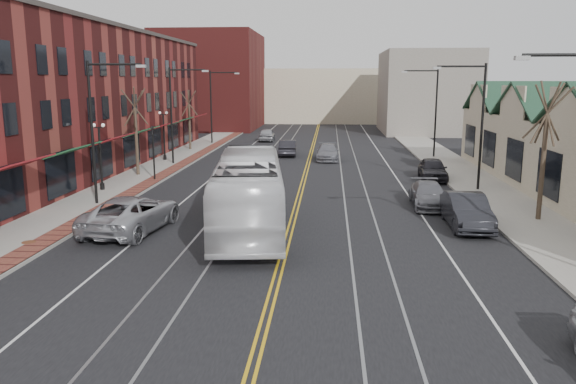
% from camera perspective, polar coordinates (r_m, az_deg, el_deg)
% --- Properties ---
extents(ground, '(160.00, 160.00, 0.00)m').
position_cam_1_polar(ground, '(16.37, -2.71, -14.37)').
color(ground, black).
rests_on(ground, ground).
extents(sidewalk_left, '(4.00, 120.00, 0.15)m').
position_cam_1_polar(sidewalk_left, '(37.97, -17.19, 0.12)').
color(sidewalk_left, gray).
rests_on(sidewalk_left, ground).
extents(sidewalk_right, '(4.00, 120.00, 0.15)m').
position_cam_1_polar(sidewalk_right, '(36.78, 20.22, -0.42)').
color(sidewalk_right, gray).
rests_on(sidewalk_right, ground).
extents(building_left, '(10.00, 50.00, 11.00)m').
position_cam_1_polar(building_left, '(46.60, -22.55, 8.47)').
color(building_left, maroon).
rests_on(building_left, ground).
extents(backdrop_left, '(14.00, 18.00, 14.00)m').
position_cam_1_polar(backdrop_left, '(86.51, -7.77, 11.10)').
color(backdrop_left, maroon).
rests_on(backdrop_left, ground).
extents(backdrop_mid, '(22.00, 14.00, 9.00)m').
position_cam_1_polar(backdrop_mid, '(99.70, 3.27, 9.76)').
color(backdrop_mid, '#B4A98A').
rests_on(backdrop_mid, ground).
extents(backdrop_right, '(12.00, 16.00, 11.00)m').
position_cam_1_polar(backdrop_right, '(80.74, 13.86, 9.81)').
color(backdrop_right, slate).
rests_on(backdrop_right, ground).
extents(streetlight_l_1, '(3.33, 0.25, 8.00)m').
position_cam_1_polar(streetlight_l_1, '(33.31, -18.65, 7.14)').
color(streetlight_l_1, black).
rests_on(streetlight_l_1, sidewalk_left).
extents(streetlight_l_2, '(3.33, 0.25, 8.00)m').
position_cam_1_polar(streetlight_l_2, '(48.44, -11.29, 8.61)').
color(streetlight_l_2, black).
rests_on(streetlight_l_2, sidewalk_left).
extents(streetlight_l_3, '(3.33, 0.25, 8.00)m').
position_cam_1_polar(streetlight_l_3, '(64.00, -7.44, 9.32)').
color(streetlight_l_3, black).
rests_on(streetlight_l_3, sidewalk_left).
extents(streetlight_r_1, '(3.33, 0.25, 8.00)m').
position_cam_1_polar(streetlight_r_1, '(37.84, 18.51, 7.57)').
color(streetlight_r_1, black).
rests_on(streetlight_r_1, sidewalk_right).
extents(streetlight_r_2, '(3.33, 0.25, 8.00)m').
position_cam_1_polar(streetlight_r_2, '(53.48, 14.35, 8.71)').
color(streetlight_r_2, black).
rests_on(streetlight_r_2, sidewalk_right).
extents(lamppost_l_2, '(0.84, 0.28, 4.27)m').
position_cam_1_polar(lamppost_l_2, '(37.93, -18.51, 3.29)').
color(lamppost_l_2, black).
rests_on(lamppost_l_2, sidewalk_left).
extents(lamppost_l_3, '(0.84, 0.28, 4.27)m').
position_cam_1_polar(lamppost_l_3, '(51.04, -12.48, 5.51)').
color(lamppost_l_3, black).
rests_on(lamppost_l_3, sidewalk_left).
extents(tree_left_near, '(1.78, 1.37, 6.48)m').
position_cam_1_polar(tree_left_near, '(43.25, -15.20, 6.14)').
color(tree_left_near, '#382B21').
rests_on(tree_left_near, sidewalk_left).
extents(tree_left_far, '(1.66, 1.28, 6.02)m').
position_cam_1_polar(tree_left_far, '(58.56, -9.99, 7.36)').
color(tree_left_far, '#382B21').
rests_on(tree_left_far, sidewalk_left).
extents(tree_right_mid, '(1.90, 1.46, 6.93)m').
position_cam_1_polar(tree_right_mid, '(30.74, 24.59, 4.03)').
color(tree_right_mid, '#382B21').
rests_on(tree_right_mid, sidewalk_right).
extents(manhole_far, '(0.60, 0.60, 0.02)m').
position_cam_1_polar(manhole_far, '(27.04, -24.84, -4.64)').
color(manhole_far, '#592D19').
rests_on(manhole_far, sidewalk_left).
extents(traffic_signal, '(0.18, 0.15, 3.80)m').
position_cam_1_polar(traffic_signal, '(40.88, -13.52, 4.30)').
color(traffic_signal, black).
rests_on(traffic_signal, sidewalk_left).
extents(transit_bus, '(4.56, 13.19, 3.60)m').
position_cam_1_polar(transit_bus, '(27.10, -4.02, -0.00)').
color(transit_bus, white).
rests_on(transit_bus, ground).
extents(parked_suv, '(3.67, 6.53, 1.72)m').
position_cam_1_polar(parked_suv, '(27.73, -15.55, -2.12)').
color(parked_suv, '#B2B3BA').
rests_on(parked_suv, ground).
extents(parked_car_b, '(1.83, 5.07, 1.66)m').
position_cam_1_polar(parked_car_b, '(28.71, 17.67, -1.85)').
color(parked_car_b, '#222328').
rests_on(parked_car_b, ground).
extents(parked_car_c, '(2.08, 4.81, 1.38)m').
position_cam_1_polar(parked_car_c, '(32.91, 14.09, -0.28)').
color(parked_car_c, slate).
rests_on(parked_car_c, ground).
extents(parked_car_d, '(2.16, 4.76, 1.58)m').
position_cam_1_polar(parked_car_d, '(41.90, 14.49, 2.27)').
color(parked_car_d, black).
rests_on(parked_car_d, ground).
extents(distant_car_left, '(1.85, 4.66, 1.51)m').
position_cam_1_polar(distant_car_left, '(53.91, -0.05, 4.52)').
color(distant_car_left, black).
rests_on(distant_car_left, ground).
extents(distant_car_right, '(2.06, 4.96, 1.43)m').
position_cam_1_polar(distant_car_right, '(50.91, 4.05, 4.05)').
color(distant_car_right, slate).
rests_on(distant_car_right, ground).
extents(distant_car_far, '(1.99, 4.59, 1.54)m').
position_cam_1_polar(distant_car_far, '(67.08, -2.16, 5.85)').
color(distant_car_far, '#9FA0A6').
rests_on(distant_car_far, ground).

